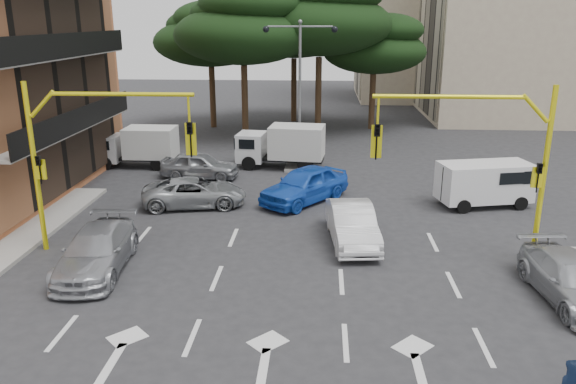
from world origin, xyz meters
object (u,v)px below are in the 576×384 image
signal_mast_left (83,145)px  van_white (484,184)px  car_silver_parked (572,280)px  car_silver_cross_a (195,192)px  street_lamp_center (300,66)px  box_truck_a (137,147)px  car_silver_wagon (97,251)px  car_white_hatch (352,224)px  box_truck_b (281,147)px  car_silver_cross_b (200,165)px  signal_mast_right (491,150)px  car_blue_compact (305,185)px

signal_mast_left → van_white: size_ratio=1.51×
car_silver_parked → car_silver_cross_a: bearing=143.5°
street_lamp_center → car_silver_cross_a: size_ratio=1.72×
signal_mast_left → box_truck_a: 12.35m
car_silver_wagon → signal_mast_left: bearing=111.2°
car_white_hatch → box_truck_b: box_truck_b is taller
car_silver_cross_b → box_truck_b: box_truck_b is taller
signal_mast_right → signal_mast_left: bearing=180.0°
box_truck_a → car_silver_parked: bearing=-129.2°
signal_mast_left → car_silver_parked: size_ratio=1.34×
box_truck_a → box_truck_b: (8.08, 0.26, 0.08)m
car_white_hatch → box_truck_a: box_truck_a is taller
van_white → car_blue_compact: bearing=-103.2°
signal_mast_right → street_lamp_center: street_lamp_center is taller
signal_mast_left → box_truck_a: (-2.20, 11.83, -2.77)m
car_silver_parked → street_lamp_center: bearing=112.4°
car_white_hatch → car_blue_compact: bearing=105.9°
car_silver_parked → van_white: bearing=86.3°
street_lamp_center → car_silver_cross_b: size_ratio=1.93×
signal_mast_left → car_silver_wagon: size_ratio=1.26×
signal_mast_left → car_white_hatch: (9.28, 1.30, -3.16)m
car_silver_wagon → box_truck_b: (5.10, 13.70, 0.50)m
box_truck_a → box_truck_b: bearing=-87.8°
street_lamp_center → box_truck_b: size_ratio=1.60×
car_silver_cross_b → box_truck_b: size_ratio=0.83×
car_silver_cross_b → signal_mast_left: bearing=173.9°
car_white_hatch → car_silver_parked: bearing=-39.3°
car_silver_cross_b → box_truck_a: bearing=66.2°
street_lamp_center → car_silver_cross_a: 10.94m
signal_mast_right → car_silver_cross_b: 15.60m
car_blue_compact → car_silver_parked: car_blue_compact is taller
signal_mast_left → van_white: 16.69m
car_silver_cross_b → van_white: 14.00m
car_white_hatch → box_truck_b: bearing=101.5°
car_silver_wagon → van_white: (14.52, 7.61, 0.30)m
car_silver_wagon → car_blue_compact: bearing=44.8°
car_silver_cross_a → car_silver_wagon: bearing=155.0°
signal_mast_right → car_blue_compact: 9.23m
street_lamp_center → car_silver_cross_b: 8.14m
car_white_hatch → car_silver_wagon: 8.99m
signal_mast_left → box_truck_b: 13.71m
street_lamp_center → car_white_hatch: street_lamp_center is taller
car_blue_compact → car_silver_wagon: car_blue_compact is taller
car_blue_compact → van_white: van_white is taller
box_truck_b → car_silver_wagon: bearing=166.0°
signal_mast_left → street_lamp_center: street_lamp_center is taller
car_blue_compact → car_silver_cross_a: (-4.84, -0.91, -0.17)m
signal_mast_right → signal_mast_left: same height
street_lamp_center → car_silver_cross_b: bearing=-139.1°
car_silver_cross_a → box_truck_b: (3.35, 6.93, 0.56)m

